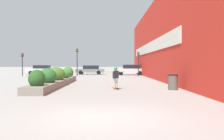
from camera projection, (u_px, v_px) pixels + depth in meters
ground_plane at (105, 117)px, 7.87m from camera, size 300.00×300.00×0.00m
building_wall_right at (162, 37)px, 24.67m from camera, size 0.67×49.10×8.71m
planter_box at (56, 79)px, 19.23m from camera, size 1.46×12.75×1.45m
skateboard at (116, 88)px, 16.52m from camera, size 0.48×0.75×0.10m
skateboarder at (116, 75)px, 16.50m from camera, size 1.23×0.59×1.40m
trash_bin at (173, 82)px, 16.23m from camera, size 0.66×0.66×1.00m
car_leftmost at (90, 70)px, 41.40m from camera, size 4.73×1.88×1.48m
car_center_left at (185, 69)px, 41.25m from camera, size 4.31×1.92×1.55m
car_center_right at (130, 70)px, 38.66m from camera, size 4.71×1.89×1.60m
car_rightmost at (41, 70)px, 39.87m from camera, size 4.37×2.02×1.52m
traffic_light_left at (77, 58)px, 34.37m from camera, size 0.28×0.30×3.82m
traffic_light_right at (138, 60)px, 34.60m from camera, size 0.28×0.30×3.34m
traffic_light_far_left at (22, 61)px, 34.76m from camera, size 0.28×0.30×3.19m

